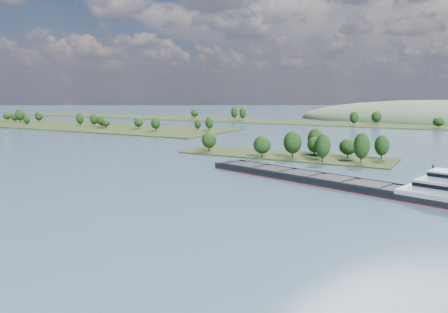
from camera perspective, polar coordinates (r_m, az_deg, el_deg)
The scene contains 6 objects.
ground at distance 153.46m, azimuth -0.36°, elevation -2.81°, with size 1800.00×1800.00×0.00m, color #395263.
tree_island at distance 203.52m, azimuth 9.55°, elevation 0.95°, with size 100.00×31.57×14.19m.
left_bank at distance 407.88m, azimuth -19.28°, elevation 3.86°, with size 300.00×80.00×15.12m.
back_shoreline at distance 417.42m, azimuth 19.66°, elevation 3.92°, with size 900.00×60.00×15.67m.
cargo_barge at distance 144.78m, azimuth 14.88°, elevation -3.15°, with size 91.63×36.78×12.49m.
motorboat at distance 346.85m, azimuth -26.64°, elevation 2.76°, with size 2.09×5.55×2.15m, color silver.
Camera 1 is at (73.51, -11.35, 29.88)m, focal length 35.00 mm.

